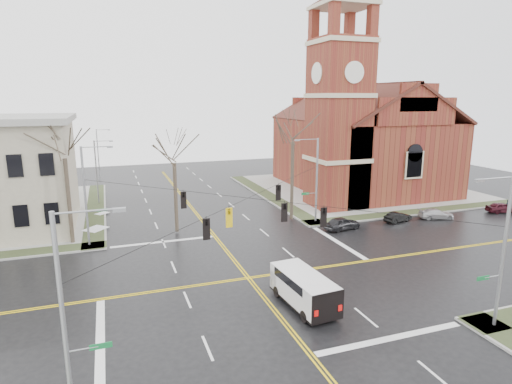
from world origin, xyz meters
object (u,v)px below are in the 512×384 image
object	(u,v)px
signal_pole_se	(502,248)
streetlight_north_b	(99,151)
church	(358,132)
tree_ne	(293,136)
tree_nw_near	(174,158)
signal_pole_nw	(87,193)
streetlight_north_a	(97,169)
signal_pole_sw	(67,314)
parked_car_a	(342,223)
cargo_van	(302,286)
signal_pole_ne	(315,178)
tree_nw_far	(64,153)
parked_car_b	(398,217)
parked_car_d	(502,208)
parked_car_c	(436,214)

from	to	relation	value
signal_pole_se	streetlight_north_b	size ratio (longest dim) A/B	1.12
church	signal_pole_se	size ratio (longest dim) A/B	3.06
tree_ne	tree_nw_near	bearing A→B (deg)	-178.15
signal_pole_nw	streetlight_north_a	xyz separation A→B (m)	(0.67, 16.50, -0.48)
signal_pole_se	streetlight_north_a	world-z (taller)	signal_pole_se
signal_pole_sw	parked_car_a	bearing A→B (deg)	39.26
signal_pole_sw	streetlight_north_b	xyz separation A→B (m)	(0.67, 59.50, -0.48)
signal_pole_nw	cargo_van	size ratio (longest dim) A/B	1.53
signal_pole_ne	cargo_van	world-z (taller)	signal_pole_ne
streetlight_north_b	tree_nw_near	world-z (taller)	tree_nw_near
church	signal_pole_ne	bearing A→B (deg)	-135.34
streetlight_north_a	tree_nw_far	world-z (taller)	tree_nw_far
streetlight_north_b	parked_car_b	xyz separation A→B (m)	(30.70, -39.31, -3.92)
signal_pole_nw	cargo_van	xyz separation A→B (m)	(13.30, -16.64, -3.67)
parked_car_a	tree_nw_near	bearing A→B (deg)	64.30
tree_nw_near	tree_ne	bearing A→B (deg)	1.85
parked_car_d	tree_nw_near	bearing A→B (deg)	95.72
cargo_van	tree_ne	xyz separation A→B (m)	(7.42, 18.37, 7.98)
church	signal_pole_sw	world-z (taller)	church
church	cargo_van	world-z (taller)	church
parked_car_d	signal_pole_sw	bearing A→B (deg)	126.35
signal_pole_sw	parked_car_a	world-z (taller)	signal_pole_sw
streetlight_north_a	tree_nw_far	xyz separation A→B (m)	(-2.31, -15.27, 4.04)
streetlight_north_b	parked_car_a	bearing A→B (deg)	-59.37
signal_pole_sw	parked_car_c	distance (m)	41.54
streetlight_north_a	tree_nw_near	distance (m)	17.15
signal_pole_nw	cargo_van	bearing A→B (deg)	-51.37
parked_car_c	parked_car_d	bearing A→B (deg)	-75.82
church	parked_car_d	xyz separation A→B (m)	(9.34, -16.94, -7.81)
signal_pole_se	parked_car_b	distance (m)	22.44
tree_nw_near	cargo_van	bearing A→B (deg)	-73.61
tree_ne	signal_pole_nw	bearing A→B (deg)	-175.25
parked_car_b	tree_ne	distance (m)	14.48
signal_pole_ne	tree_nw_far	bearing A→B (deg)	177.09
church	parked_car_a	xyz separation A→B (m)	(-11.90, -16.51, -7.77)
signal_pole_nw	signal_pole_sw	xyz separation A→B (m)	(0.00, -23.00, 0.00)
signal_pole_se	streetlight_north_a	distance (m)	45.20
streetlight_north_b	parked_car_b	size ratio (longest dim) A/B	2.41
tree_ne	church	bearing A→B (deg)	36.96
signal_pole_ne	parked_car_d	xyz separation A→B (m)	(22.78, -3.65, -4.33)
signal_pole_se	cargo_van	size ratio (longest dim) A/B	1.53
tree_nw_far	signal_pole_nw	bearing A→B (deg)	-36.97
signal_pole_se	parked_car_b	size ratio (longest dim) A/B	2.71
streetlight_north_a	tree_ne	size ratio (longest dim) A/B	0.62
cargo_van	parked_car_c	size ratio (longest dim) A/B	1.53
parked_car_a	parked_car_c	distance (m)	12.04
signal_pole_sw	tree_nw_far	bearing A→B (deg)	93.87
parked_car_b	signal_pole_ne	bearing A→B (deg)	58.82
signal_pole_nw	parked_car_c	distance (m)	36.63
streetlight_north_a	tree_ne	xyz separation A→B (m)	(20.06, -14.78, 4.79)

